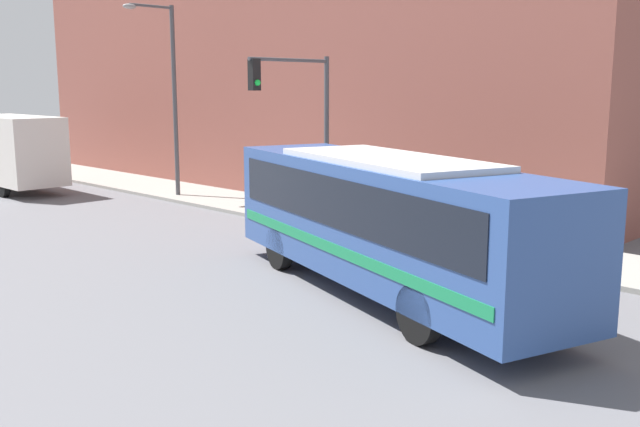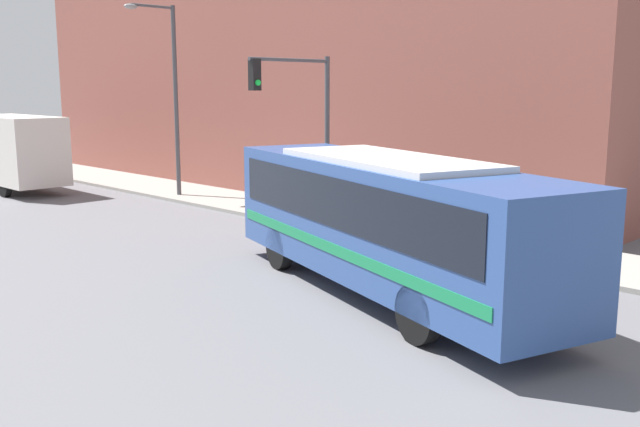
% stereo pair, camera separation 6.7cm
% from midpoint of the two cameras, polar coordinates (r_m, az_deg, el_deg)
% --- Properties ---
extents(ground_plane, '(120.00, 120.00, 0.00)m').
position_cam_midpoint_polar(ground_plane, '(14.03, 12.23, -9.08)').
color(ground_plane, slate).
extents(sidewalk, '(3.32, 70.00, 0.13)m').
position_cam_midpoint_polar(sidewalk, '(32.44, -12.45, 1.96)').
color(sidewalk, gray).
rests_on(sidewalk, ground_plane).
extents(building_facade, '(6.00, 32.09, 10.98)m').
position_cam_midpoint_polar(building_facade, '(32.66, -2.90, 11.78)').
color(building_facade, brown).
rests_on(building_facade, ground_plane).
extents(city_bus, '(5.49, 10.55, 3.09)m').
position_cam_midpoint_polar(city_bus, '(15.55, 5.17, -0.12)').
color(city_bus, '#2D4C8C').
rests_on(city_bus, ground_plane).
extents(delivery_truck, '(2.28, 8.08, 3.29)m').
position_cam_midpoint_polar(delivery_truck, '(34.43, -23.89, 4.65)').
color(delivery_truck, silver).
rests_on(delivery_truck, ground_plane).
extents(fire_hydrant, '(0.22, 0.29, 0.72)m').
position_cam_midpoint_polar(fire_hydrant, '(19.56, 13.15, -2.14)').
color(fire_hydrant, gold).
rests_on(fire_hydrant, sidewalk).
extents(traffic_light_pole, '(3.28, 0.35, 5.36)m').
position_cam_midpoint_polar(traffic_light_pole, '(22.25, -1.57, 8.20)').
color(traffic_light_pole, '#47474C').
rests_on(traffic_light_pole, sidewalk).
extents(parking_meter, '(0.14, 0.14, 1.40)m').
position_cam_midpoint_polar(parking_meter, '(22.03, 3.36, 1.02)').
color(parking_meter, '#47474C').
rests_on(parking_meter, sidewalk).
extents(street_lamp, '(2.24, 0.28, 7.58)m').
position_cam_midpoint_polar(street_lamp, '(29.61, -12.08, 9.95)').
color(street_lamp, '#47474C').
rests_on(street_lamp, sidewalk).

